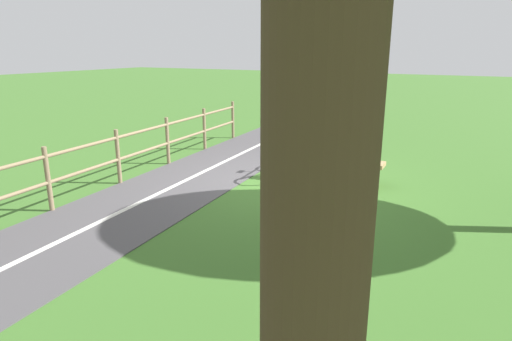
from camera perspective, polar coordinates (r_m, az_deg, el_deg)
The scene contains 8 objects.
ground_plane at distance 8.64m, azimuth 3.16°, elevation -1.63°, with size 80.00×80.00×0.00m, color #3D6B28.
paved_path at distance 6.60m, azimuth -24.97°, elevation -8.78°, with size 2.18×36.00×0.02m, color #4C494C.
path_centre_line at distance 6.59m, azimuth -24.98°, elevation -8.70°, with size 0.10×32.00×0.00m, color silver.
bench at distance 8.79m, azimuth 11.00°, elevation 0.60°, with size 1.71×0.43×0.47m.
person_seated at distance 8.79m, azimuth 8.60°, elevation 4.03°, with size 0.31×0.31×0.76m.
bicycle at distance 9.08m, azimuth 3.77°, elevation 1.64°, with size 0.14×1.73×0.87m.
backpack at distance 9.84m, azimuth 6.36°, elevation 1.60°, with size 0.38×0.39×0.38m.
fence_roadside at distance 8.85m, azimuth -17.74°, elevation 2.33°, with size 0.76×9.96×1.08m.
Camera 1 is at (-3.42, 7.50, 2.59)m, focal length 30.40 mm.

